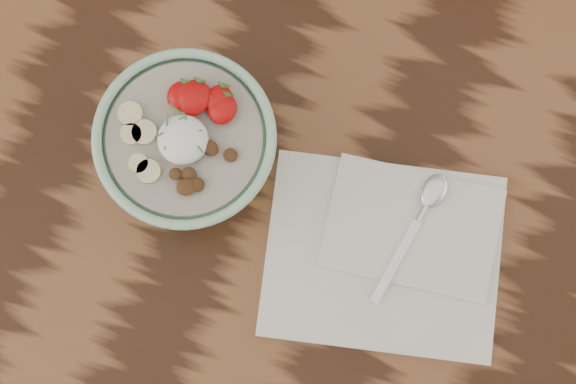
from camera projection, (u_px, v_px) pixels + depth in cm
name	position (u px, v px, depth cm)	size (l,w,h in cm)	color
table	(224.00, 187.00, 103.85)	(160.00, 90.00, 75.00)	black
breakfast_bowl	(189.00, 145.00, 88.36)	(19.63, 19.63, 13.10)	#98CCA7
napkin	(389.00, 250.00, 92.69)	(31.00, 27.09, 1.65)	silver
spoon	(425.00, 208.00, 92.05)	(4.66, 16.86, 0.88)	silver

